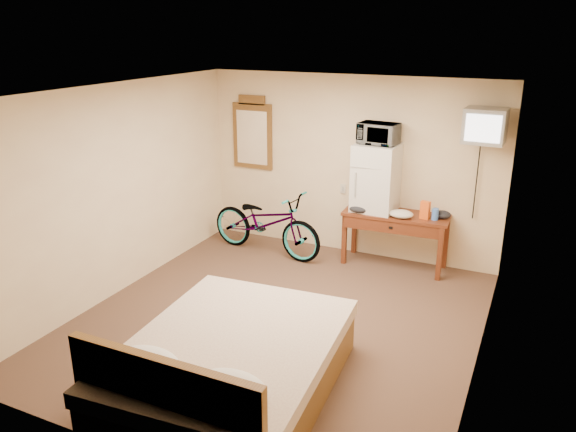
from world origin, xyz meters
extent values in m
plane|color=#503928|center=(0.00, 0.00, 0.00)|extent=(4.60, 4.60, 0.00)
plane|color=silver|center=(0.00, 0.00, 2.50)|extent=(4.60, 4.60, 0.00)
cube|color=beige|center=(0.00, 2.30, 1.25)|extent=(4.20, 0.04, 2.50)
cube|color=beige|center=(0.00, -2.30, 1.25)|extent=(4.20, 0.04, 2.50)
cube|color=beige|center=(-2.10, 0.00, 1.25)|extent=(0.04, 4.60, 2.50)
cube|color=beige|center=(2.10, 0.00, 1.25)|extent=(0.04, 4.60, 2.50)
cube|color=beige|center=(-0.08, 2.29, 0.92)|extent=(0.08, 0.01, 0.13)
cube|color=#612815|center=(0.76, 2.04, 0.73)|extent=(1.40, 0.60, 0.04)
cube|color=#612815|center=(0.12, 1.82, 0.35)|extent=(0.06, 0.06, 0.71)
cube|color=#612815|center=(1.40, 1.82, 0.35)|extent=(0.06, 0.06, 0.71)
cube|color=#612815|center=(0.12, 2.26, 0.35)|extent=(0.06, 0.06, 0.71)
cube|color=#612815|center=(1.40, 2.26, 0.35)|extent=(0.06, 0.06, 0.71)
cube|color=#612815|center=(0.76, 1.80, 0.63)|extent=(1.26, 0.10, 0.16)
cube|color=black|center=(0.76, 1.79, 0.63)|extent=(0.05, 0.02, 0.03)
cube|color=silver|center=(0.45, 2.06, 1.20)|extent=(0.57, 0.55, 0.90)
cube|color=#9D9D98|center=(0.45, 1.80, 1.38)|extent=(0.55, 0.01, 0.00)
cylinder|color=#9D9D98|center=(0.26, 1.80, 1.15)|extent=(0.02, 0.02, 0.32)
imported|color=silver|center=(0.45, 2.06, 1.79)|extent=(0.53, 0.38, 0.27)
cube|color=#F25915|center=(1.15, 1.97, 0.87)|extent=(0.13, 0.09, 0.23)
cylinder|color=#4177DF|center=(1.27, 1.99, 0.83)|extent=(0.09, 0.09, 0.15)
ellipsoid|color=beige|center=(0.86, 1.89, 0.80)|extent=(0.32, 0.25, 0.10)
ellipsoid|color=black|center=(0.30, 1.86, 0.80)|extent=(0.28, 0.21, 0.11)
ellipsoid|color=black|center=(1.35, 2.09, 0.80)|extent=(0.22, 0.18, 0.10)
cube|color=black|center=(1.75, 2.28, 1.89)|extent=(0.14, 0.02, 0.14)
cylinder|color=black|center=(1.75, 2.24, 1.89)|extent=(0.05, 0.30, 0.05)
cube|color=#9D9D98|center=(1.75, 2.02, 1.99)|extent=(0.49, 0.41, 0.41)
cube|color=white|center=(1.75, 1.82, 1.99)|extent=(0.39, 0.03, 0.32)
cube|color=black|center=(1.75, 2.22, 1.99)|extent=(0.30, 0.02, 0.26)
cube|color=brown|center=(-1.51, 2.27, 1.56)|extent=(0.63, 0.04, 0.96)
cube|color=brown|center=(-1.51, 2.27, 2.09)|extent=(0.42, 0.04, 0.13)
cube|color=white|center=(-1.51, 2.25, 1.54)|extent=(0.50, 0.01, 0.79)
imported|color=black|center=(-1.01, 1.71, 0.46)|extent=(1.83, 0.83, 0.93)
cube|color=brown|center=(0.19, -1.30, 0.20)|extent=(1.79, 2.30, 0.40)
cube|color=beige|center=(0.19, -1.30, 0.45)|extent=(1.83, 2.34, 0.14)
cube|color=brown|center=(0.19, -2.26, 0.55)|extent=(1.64, 0.08, 0.70)
ellipsoid|color=silver|center=(-0.19, -1.95, 0.58)|extent=(0.57, 0.35, 0.20)
ellipsoid|color=silver|center=(0.57, -1.95, 0.58)|extent=(0.57, 0.35, 0.20)
camera|label=1|loc=(2.43, -4.95, 3.11)|focal=35.00mm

